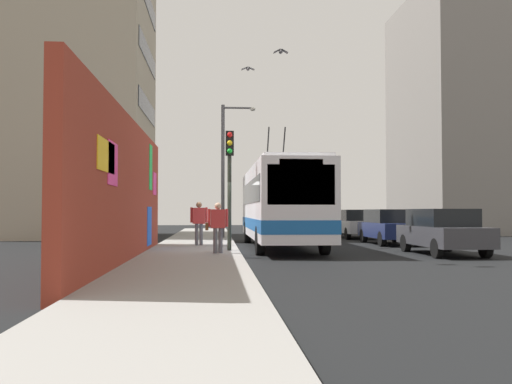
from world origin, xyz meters
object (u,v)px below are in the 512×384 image
Objects in this scene: parked_car_black at (332,221)px; street_lamp at (227,161)px; pedestrian_midblock at (199,220)px; traffic_light at (230,170)px; parked_car_navy at (389,226)px; parked_car_silver at (356,223)px; city_bus at (280,203)px; pedestrian_at_curb at (218,224)px; parked_car_dark_gray at (442,230)px.

street_lamp is (-8.27, 7.26, 3.23)m from parked_car_black.
parked_car_black is at bearing -30.25° from pedestrian_midblock.
parked_car_navy is at bearing -52.99° from traffic_light.
parked_car_black is at bearing -22.55° from traffic_light.
parked_car_silver is 11.89m from pedestrian_midblock.
parked_car_black is 19.28m from traffic_light.
city_bus is 4.21m from traffic_light.
city_bus is 6.95× the size of pedestrian_at_curb.
parked_car_black is at bearing -41.26° from street_lamp.
parked_car_black is 0.64× the size of street_lamp.
city_bus is 6.69m from street_lamp.
city_bus is 2.32× the size of parked_car_silver.
street_lamp is (10.53, -0.50, 2.96)m from pedestrian_at_curb.
pedestrian_at_curb is at bearing 130.54° from parked_car_navy.
parked_car_silver is at bearing -45.56° from pedestrian_midblock.
pedestrian_midblock is (-8.32, 8.48, 0.33)m from parked_car_silver.
traffic_light is at bearing -20.46° from pedestrian_at_curb.
parked_car_navy is (5.90, 0.00, -0.00)m from parked_car_dark_gray.
parked_car_black is at bearing 0.00° from parked_car_navy.
pedestrian_at_curb is at bearing 148.31° from parked_car_silver.
parked_car_black is 1.06× the size of traffic_light.
street_lamp is at bearing -11.04° from pedestrian_midblock.
pedestrian_midblock is 0.42× the size of traffic_light.
city_bus is 6.59× the size of pedestrian_midblock.
parked_car_navy is 1.01× the size of parked_car_black.
pedestrian_midblock is at bearing 105.72° from parked_car_navy.
parked_car_silver is 14.77m from pedestrian_at_curb.
parked_car_silver is (11.83, 0.00, 0.00)m from parked_car_dark_gray.
city_bus reaches higher than pedestrian_midblock.
parked_car_navy is 8.85m from street_lamp.
city_bus is 1.65× the size of street_lamp.
traffic_light is (0.36, 7.35, 2.09)m from parked_car_dark_gray.
parked_car_dark_gray is 12.61m from street_lamp.
city_bus is at bearing 159.94° from parked_car_black.
pedestrian_midblock reaches higher than parked_car_silver.
parked_car_navy is (2.08, -5.20, -1.02)m from city_bus.
parked_car_dark_gray is at bearing -180.00° from parked_car_navy.
pedestrian_at_curb is at bearing 157.57° from parked_car_black.
parked_car_silver is 8.20m from street_lamp.
parked_car_silver is at bearing -32.65° from traffic_light.
pedestrian_at_curb is at bearing 177.28° from street_lamp.
pedestrian_midblock reaches higher than parked_car_black.
parked_car_dark_gray is at bearing -180.00° from parked_car_silver.
street_lamp reaches higher than pedestrian_at_curb.
street_lamp is (9.79, 7.26, 3.23)m from parked_car_dark_gray.
parked_car_silver is at bearing 0.00° from parked_car_dark_gray.
street_lamp reaches higher than city_bus.
parked_car_navy and parked_car_silver have the same top height.
traffic_light is at bearing 87.21° from parked_car_dark_gray.
pedestrian_midblock is at bearing 168.96° from street_lamp.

